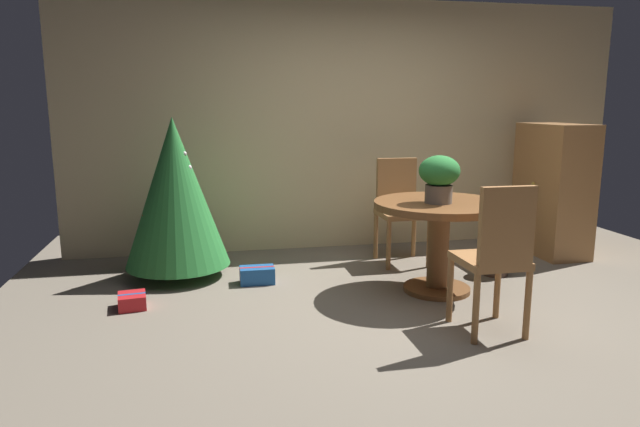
% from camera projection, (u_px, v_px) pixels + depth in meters
% --- Properties ---
extents(ground_plane, '(6.60, 6.60, 0.00)m').
position_uv_depth(ground_plane, '(427.00, 315.00, 4.15)').
color(ground_plane, '#756B5B').
extents(back_wall_panel, '(6.00, 0.10, 2.60)m').
position_uv_depth(back_wall_panel, '(352.00, 126.00, 6.02)').
color(back_wall_panel, beige).
rests_on(back_wall_panel, ground_plane).
extents(round_dining_table, '(1.07, 1.07, 0.76)m').
position_uv_depth(round_dining_table, '(439.00, 224.00, 4.59)').
color(round_dining_table, brown).
rests_on(round_dining_table, ground_plane).
extents(flower_vase, '(0.32, 0.32, 0.38)m').
position_uv_depth(flower_vase, '(439.00, 175.00, 4.45)').
color(flower_vase, '#665B51').
rests_on(flower_vase, round_dining_table).
extents(wooden_chair_far, '(0.45, 0.45, 1.01)m').
position_uv_depth(wooden_chair_far, '(400.00, 205.00, 5.51)').
color(wooden_chair_far, '#9E6B3D').
rests_on(wooden_chair_far, ground_plane).
extents(wooden_chair_near, '(0.41, 0.44, 1.03)m').
position_uv_depth(wooden_chair_near, '(496.00, 253.00, 3.70)').
color(wooden_chair_near, '#9E6B3D').
rests_on(wooden_chair_near, ground_plane).
extents(holiday_tree, '(0.92, 0.92, 1.42)m').
position_uv_depth(holiday_tree, '(175.00, 192.00, 4.95)').
color(holiday_tree, brown).
rests_on(holiday_tree, ground_plane).
extents(gift_box_blue, '(0.30, 0.19, 0.14)m').
position_uv_depth(gift_box_blue, '(257.00, 275.00, 4.89)').
color(gift_box_blue, '#1E569E').
rests_on(gift_box_blue, ground_plane).
extents(gift_box_red, '(0.23, 0.25, 0.11)m').
position_uv_depth(gift_box_red, '(132.00, 301.00, 4.30)').
color(gift_box_red, red).
rests_on(gift_box_red, ground_plane).
extents(wooden_cabinet, '(0.47, 0.83, 1.34)m').
position_uv_depth(wooden_cabinet, '(553.00, 190.00, 5.79)').
color(wooden_cabinet, '#9E6B3D').
rests_on(wooden_cabinet, ground_plane).
extents(potted_plant, '(0.27, 0.27, 0.37)m').
position_uv_depth(potted_plant, '(496.00, 254.00, 5.11)').
color(potted_plant, '#4C382D').
rests_on(potted_plant, ground_plane).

